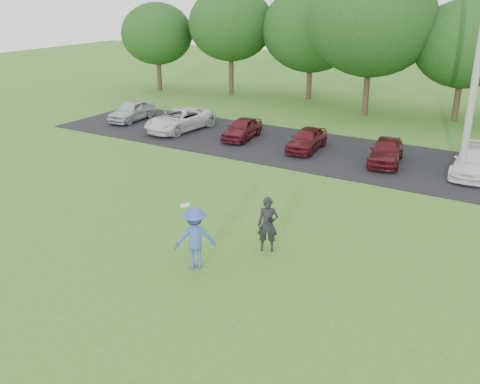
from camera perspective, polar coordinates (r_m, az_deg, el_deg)
The scene contains 7 objects.
ground at distance 14.86m, azimuth -7.07°, elevation -8.87°, with size 100.00×100.00×0.00m, color #367220.
parking_lot at distance 25.49m, azimuth 11.13°, elevation 3.88°, with size 32.00×6.50×0.03m, color black.
utility_pole at distance 22.59m, azimuth 24.06°, elevation 12.62°, with size 0.28×0.28×9.48m, color #9A9995.
frisbee_player at distance 14.86m, azimuth -4.84°, elevation -4.86°, with size 1.31×1.26×1.96m.
camera_bystander at distance 15.75m, azimuth 2.99°, elevation -3.48°, with size 0.72×0.62×1.68m.
parked_cars at distance 25.32m, azimuth 11.03°, elevation 5.16°, with size 27.77×4.65×1.25m.
tree_row at distance 33.52m, azimuth 20.38°, elevation 15.61°, with size 42.39×9.85×8.64m.
Camera 1 is at (8.14, -10.00, 7.38)m, focal length 40.00 mm.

